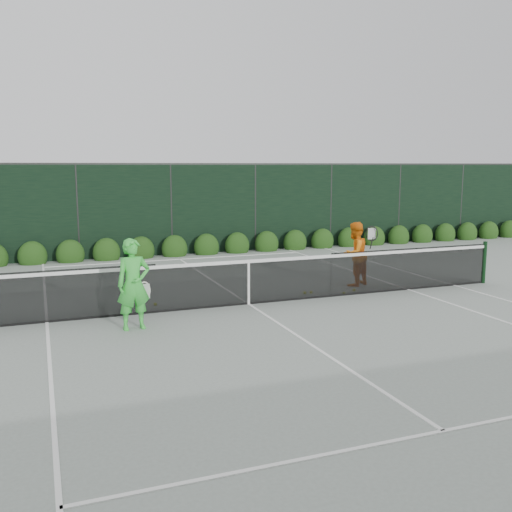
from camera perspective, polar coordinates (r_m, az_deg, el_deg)
name	(u,v)px	position (r m, az deg, el deg)	size (l,w,h in m)	color
ground	(249,304)	(12.39, -0.74, -4.85)	(80.00, 80.00, 0.00)	gray
tennis_net	(248,280)	(12.26, -0.85, -2.45)	(12.90, 0.10, 1.07)	#113317
player_woman	(134,284)	(10.61, -12.14, -2.78)	(0.66, 0.46, 1.67)	green
player_man	(355,254)	(14.37, 9.84, 0.20)	(0.96, 0.87, 1.60)	orange
court_lines	(249,304)	(12.39, -0.74, -4.82)	(11.03, 23.83, 0.01)	white
windscreen_fence	(304,253)	(9.64, 4.80, 0.30)	(32.00, 21.07, 3.06)	black
hedge_row	(175,249)	(19.10, -8.15, 0.70)	(31.66, 0.65, 0.94)	#16340E
tennis_balls	(296,294)	(13.22, 4.06, -3.83)	(4.78, 0.57, 0.07)	#D1DE31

